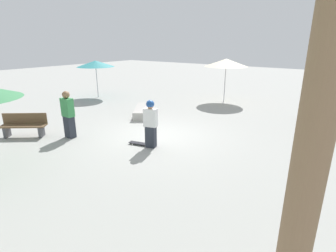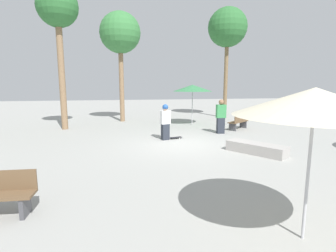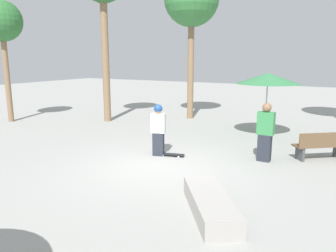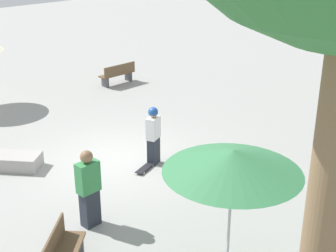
% 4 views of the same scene
% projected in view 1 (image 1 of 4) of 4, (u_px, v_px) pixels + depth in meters
% --- Properties ---
extents(ground_plane, '(60.00, 60.00, 0.00)m').
position_uv_depth(ground_plane, '(156.00, 135.00, 9.81)').
color(ground_plane, '#9E9E99').
extents(skater_main, '(0.47, 0.35, 1.59)m').
position_uv_depth(skater_main, '(151.00, 122.00, 8.49)').
color(skater_main, '#282D38').
rests_on(skater_main, ground_plane).
extents(skateboard, '(0.82, 0.39, 0.07)m').
position_uv_depth(skateboard, '(140.00, 143.00, 8.89)').
color(skateboard, black).
rests_on(skateboard, ground_plane).
extents(concrete_ledge, '(1.79, 2.13, 0.37)m').
position_uv_depth(concrete_ledge, '(143.00, 111.00, 12.49)').
color(concrete_ledge, '#A8A39E').
rests_on(concrete_ledge, ground_plane).
extents(bench_near, '(1.53, 1.34, 0.85)m').
position_uv_depth(bench_near, '(24.00, 125.00, 9.61)').
color(bench_near, '#47474C').
rests_on(bench_near, ground_plane).
extents(bench_far, '(1.62, 0.51, 0.85)m').
position_uv_depth(bench_far, '(326.00, 115.00, 10.93)').
color(bench_far, '#47474C').
rests_on(bench_far, ground_plane).
extents(shade_umbrella_teal, '(2.26, 2.26, 2.26)m').
position_uv_depth(shade_umbrella_teal, '(96.00, 64.00, 15.94)').
color(shade_umbrella_teal, '#B7B7BC').
rests_on(shade_umbrella_teal, ground_plane).
extents(shade_umbrella_cream, '(2.43, 2.43, 2.45)m').
position_uv_depth(shade_umbrella_cream, '(226.00, 63.00, 14.66)').
color(shade_umbrella_cream, '#B7B7BC').
rests_on(shade_umbrella_cream, ground_plane).
extents(bystander_watching, '(0.47, 0.27, 1.71)m').
position_uv_depth(bystander_watching, '(68.00, 115.00, 9.39)').
color(bystander_watching, '#282D38').
rests_on(bystander_watching, ground_plane).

